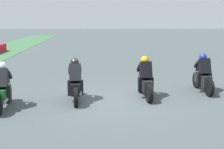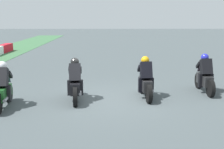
# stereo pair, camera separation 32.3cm
# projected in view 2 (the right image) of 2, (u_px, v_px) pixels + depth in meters

# --- Properties ---
(ground_plane) EXTENTS (120.00, 120.00, 0.00)m
(ground_plane) POSITION_uv_depth(u_px,v_px,m) (112.00, 99.00, 10.80)
(ground_plane) COLOR #454F51
(rider_lane_a) EXTENTS (2.04, 0.54, 1.51)m
(rider_lane_a) POSITION_uv_depth(u_px,v_px,m) (205.00, 77.00, 11.66)
(rider_lane_a) COLOR black
(rider_lane_a) RESTS_ON ground_plane
(rider_lane_b) EXTENTS (2.04, 0.55, 1.51)m
(rider_lane_b) POSITION_uv_depth(u_px,v_px,m) (145.00, 81.00, 10.91)
(rider_lane_b) COLOR black
(rider_lane_b) RESTS_ON ground_plane
(rider_lane_c) EXTENTS (2.04, 0.56, 1.51)m
(rider_lane_c) POSITION_uv_depth(u_px,v_px,m) (75.00, 83.00, 10.52)
(rider_lane_c) COLOR black
(rider_lane_c) RESTS_ON ground_plane
(rider_lane_d) EXTENTS (2.04, 0.55, 1.51)m
(rider_lane_d) POSITION_uv_depth(u_px,v_px,m) (3.00, 89.00, 9.71)
(rider_lane_d) COLOR black
(rider_lane_d) RESTS_ON ground_plane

